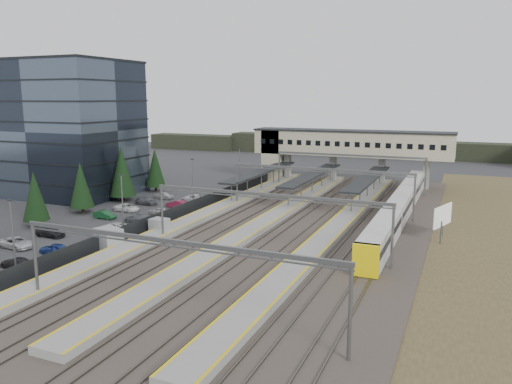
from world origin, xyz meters
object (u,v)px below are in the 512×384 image
at_px(office_building, 65,128).
at_px(relay_cabin_far, 159,226).
at_px(billboard, 443,217).
at_px(footbridge, 337,146).
at_px(relay_cabin_near, 109,239).
at_px(train, 400,207).

height_order(office_building, relay_cabin_far, office_building).
bearing_deg(relay_cabin_far, office_building, 151.35).
distance_m(relay_cabin_far, billboard, 36.49).
bearing_deg(footbridge, billboard, -57.73).
distance_m(relay_cabin_near, relay_cabin_far, 8.43).
distance_m(office_building, train, 60.97).
bearing_deg(train, billboard, -55.43).
distance_m(office_building, billboard, 67.13).
bearing_deg(billboard, footbridge, 122.27).
xyz_separation_m(office_building, billboard, (66.24, -5.70, -9.25)).
distance_m(relay_cabin_near, footbridge, 57.61).
relative_size(office_building, footbridge, 0.60).
relative_size(office_building, train, 0.44).
height_order(relay_cabin_far, train, train).
xyz_separation_m(footbridge, train, (16.30, -26.64, -6.05)).
distance_m(office_building, relay_cabin_near, 41.05).
distance_m(relay_cabin_near, train, 41.58).
distance_m(office_building, relay_cabin_far, 37.81).
bearing_deg(office_building, billboard, -4.92).
bearing_deg(train, office_building, -176.80).
height_order(office_building, footbridge, office_building).
xyz_separation_m(train, billboard, (6.24, -9.06, 1.06)).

